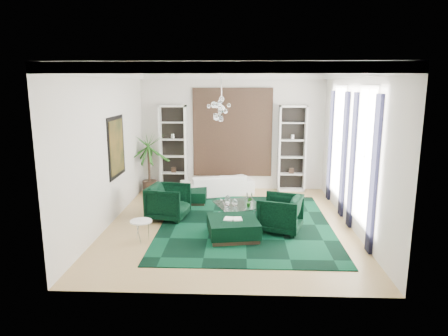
{
  "coord_description": "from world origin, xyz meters",
  "views": [
    {
      "loc": [
        0.27,
        -9.6,
        3.45
      ],
      "look_at": [
        -0.15,
        0.5,
        1.33
      ],
      "focal_mm": 32.0,
      "sensor_mm": 36.0,
      "label": 1
    }
  ],
  "objects_px": {
    "sofa": "(217,184)",
    "ottoman_front": "(233,228)",
    "palm": "(149,155)",
    "armchair_left": "(168,202)",
    "armchair_right": "(280,214)",
    "ottoman_side": "(191,196)",
    "coffee_table": "(238,211)",
    "side_table": "(142,231)"
  },
  "relations": [
    {
      "from": "ottoman_front",
      "to": "side_table",
      "type": "distance_m",
      "value": 2.06
    },
    {
      "from": "coffee_table",
      "to": "palm",
      "type": "xyz_separation_m",
      "value": [
        -2.87,
        2.34,
        1.06
      ]
    },
    {
      "from": "ottoman_front",
      "to": "palm",
      "type": "xyz_separation_m",
      "value": [
        -2.76,
        3.71,
        1.02
      ]
    },
    {
      "from": "coffee_table",
      "to": "ottoman_side",
      "type": "xyz_separation_m",
      "value": [
        -1.4,
        1.35,
        0.01
      ]
    },
    {
      "from": "sofa",
      "to": "ottoman_front",
      "type": "height_order",
      "value": "sofa"
    },
    {
      "from": "armchair_left",
      "to": "side_table",
      "type": "height_order",
      "value": "armchair_left"
    },
    {
      "from": "palm",
      "to": "ottoman_front",
      "type": "bearing_deg",
      "value": -53.36
    },
    {
      "from": "armchair_right",
      "to": "ottoman_front",
      "type": "relative_size",
      "value": 0.88
    },
    {
      "from": "armchair_right",
      "to": "armchair_left",
      "type": "bearing_deg",
      "value": -86.92
    },
    {
      "from": "sofa",
      "to": "palm",
      "type": "bearing_deg",
      "value": -20.07
    },
    {
      "from": "sofa",
      "to": "armchair_right",
      "type": "relative_size",
      "value": 2.31
    },
    {
      "from": "coffee_table",
      "to": "side_table",
      "type": "height_order",
      "value": "side_table"
    },
    {
      "from": "ottoman_front",
      "to": "sofa",
      "type": "bearing_deg",
      "value": 98.93
    },
    {
      "from": "coffee_table",
      "to": "sofa",
      "type": "bearing_deg",
      "value": 106.78
    },
    {
      "from": "sofa",
      "to": "coffee_table",
      "type": "height_order",
      "value": "sofa"
    },
    {
      "from": "armchair_left",
      "to": "coffee_table",
      "type": "distance_m",
      "value": 1.84
    },
    {
      "from": "side_table",
      "to": "armchair_right",
      "type": "bearing_deg",
      "value": 13.48
    },
    {
      "from": "armchair_left",
      "to": "coffee_table",
      "type": "relative_size",
      "value": 0.91
    },
    {
      "from": "ottoman_side",
      "to": "palm",
      "type": "height_order",
      "value": "palm"
    },
    {
      "from": "armchair_left",
      "to": "armchair_right",
      "type": "bearing_deg",
      "value": -95.67
    },
    {
      "from": "armchair_right",
      "to": "ottoman_side",
      "type": "distance_m",
      "value": 3.31
    },
    {
      "from": "ottoman_side",
      "to": "side_table",
      "type": "relative_size",
      "value": 1.8
    },
    {
      "from": "armchair_left",
      "to": "side_table",
      "type": "relative_size",
      "value": 2.03
    },
    {
      "from": "armchair_left",
      "to": "palm",
      "type": "distance_m",
      "value": 2.8
    },
    {
      "from": "sofa",
      "to": "ottoman_front",
      "type": "bearing_deg",
      "value": 80.37
    },
    {
      "from": "ottoman_front",
      "to": "palm",
      "type": "bearing_deg",
      "value": 126.64
    },
    {
      "from": "sofa",
      "to": "ottoman_side",
      "type": "distance_m",
      "value": 1.18
    },
    {
      "from": "ottoman_front",
      "to": "armchair_right",
      "type": "bearing_deg",
      "value": 22.26
    },
    {
      "from": "armchair_left",
      "to": "armchair_right",
      "type": "relative_size",
      "value": 1.02
    },
    {
      "from": "sofa",
      "to": "armchair_left",
      "type": "height_order",
      "value": "armchair_left"
    },
    {
      "from": "armchair_left",
      "to": "ottoman_side",
      "type": "height_order",
      "value": "armchair_left"
    },
    {
      "from": "ottoman_side",
      "to": "armchair_left",
      "type": "bearing_deg",
      "value": -105.71
    },
    {
      "from": "armchair_right",
      "to": "side_table",
      "type": "xyz_separation_m",
      "value": [
        -3.16,
        -0.76,
        -0.21
      ]
    },
    {
      "from": "side_table",
      "to": "sofa",
      "type": "bearing_deg",
      "value": 69.65
    },
    {
      "from": "armchair_left",
      "to": "ottoman_side",
      "type": "relative_size",
      "value": 1.13
    },
    {
      "from": "sofa",
      "to": "armchair_right",
      "type": "distance_m",
      "value": 3.62
    },
    {
      "from": "sofa",
      "to": "side_table",
      "type": "distance_m",
      "value": 4.22
    },
    {
      "from": "palm",
      "to": "armchair_right",
      "type": "bearing_deg",
      "value": -40.04
    },
    {
      "from": "side_table",
      "to": "ottoman_front",
      "type": "bearing_deg",
      "value": 8.38
    },
    {
      "from": "armchair_left",
      "to": "armchair_right",
      "type": "distance_m",
      "value": 2.93
    },
    {
      "from": "coffee_table",
      "to": "palm",
      "type": "bearing_deg",
      "value": 140.9
    },
    {
      "from": "sofa",
      "to": "ottoman_side",
      "type": "height_order",
      "value": "sofa"
    }
  ]
}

